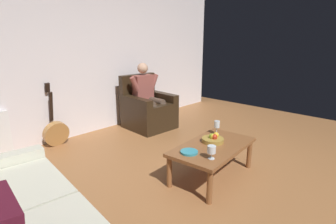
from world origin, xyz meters
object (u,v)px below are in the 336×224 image
Objects in this scene: guitar at (56,132)px; wine_glass_near at (212,150)px; person_seated at (147,94)px; armchair at (148,110)px; wine_glass_far at (217,125)px; decorative_dish at (189,152)px; coffee_table at (213,149)px; fruit_bowl at (213,139)px.

guitar reaches higher than wine_glass_near.
person_seated reaches higher than guitar.
armchair is 1.82m from wine_glass_far.
wine_glass_far is 0.93× the size of decorative_dish.
wine_glass_far reaches higher than decorative_dish.
wine_glass_near is at bearing 100.17° from decorative_dish.
decorative_dish is (-0.49, 2.26, 0.19)m from guitar.
coffee_table is 4.36× the size of fruit_bowl.
person_seated is (-0.00, -0.00, 0.31)m from armchair.
wine_glass_near is 0.28m from decorative_dish.
person_seated reaches higher than coffee_table.
guitar reaches higher than wine_glass_far.
wine_glass_far is (-0.36, -0.19, 0.18)m from coffee_table.
guitar is at bearing -67.45° from fruit_bowl.
armchair is 2.09m from coffee_table.
coffee_table is (0.74, 1.95, -0.29)m from person_seated.
guitar is at bearing -78.05° from wine_glass_near.
decorative_dish is (0.45, -0.00, -0.03)m from fruit_bowl.
armchair reaches higher than coffee_table.
armchair reaches higher than wine_glass_far.
coffee_table is at bearing 34.45° from fruit_bowl.
decorative_dish is (0.05, -0.26, -0.08)m from wine_glass_near.
wine_glass_far reaches higher than coffee_table.
person_seated is at bearing 166.79° from guitar.
armchair is 5.02× the size of decorative_dish.
wine_glass_near is at bearing 32.18° from fruit_bowl.
wine_glass_far is at bearing 80.83° from armchair.
wine_glass_far is (-1.21, 2.14, 0.30)m from guitar.
guitar reaches higher than fruit_bowl.
guitar is at bearing -10.25° from armchair.
person_seated is 2.01m from fruit_bowl.
person_seated is 1.69m from guitar.
guitar is at bearing -60.56° from wine_glass_far.
armchair is 0.31m from person_seated.
wine_glass_far is at bearing -152.32° from coffee_table.
person_seated is 2.20m from decorative_dish.
armchair is at bearing 166.69° from guitar.
wine_glass_far is (-0.67, -0.38, 0.03)m from wine_glass_near.
armchair is 6.73× the size of wine_glass_near.
guitar is 3.70× the size of fruit_bowl.
wine_glass_far is at bearing 80.84° from person_seated.
armchair is at bearing -110.71° from coffee_table.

